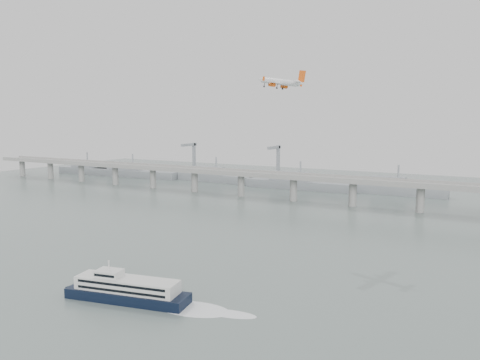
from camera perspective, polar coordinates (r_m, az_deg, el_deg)
The scene contains 5 objects.
ground at distance 209.41m, azimuth -7.52°, elevation -11.55°, with size 900.00×900.00×0.00m, color slate.
bridge at distance 381.18m, azimuth 10.55°, elevation -0.26°, with size 800.00×22.00×23.90m.
distant_fleet at distance 508.28m, azimuth -3.72°, elevation 0.46°, with size 453.00×60.90×40.00m.
ferry at distance 185.56m, azimuth -13.56°, elevation -12.91°, with size 78.53×25.18×14.93m.
airliner at distance 255.34m, azimuth 4.97°, elevation 11.81°, with size 32.76×30.42×9.30m.
Camera 1 is at (119.28, -158.14, 67.95)m, focal length 35.00 mm.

